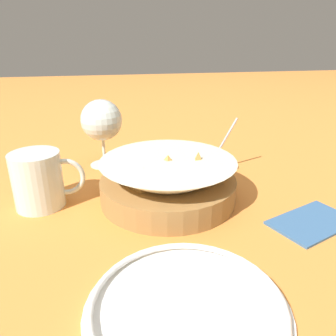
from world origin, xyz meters
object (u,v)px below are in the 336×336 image
Objects in this scene: sauce_cup at (218,162)px; side_plate at (187,306)px; beer_mug at (39,182)px; food_basket at (168,182)px; wine_glass at (102,122)px.

sauce_cup is 0.52× the size of side_plate.
food_basket is at bearing -4.63° from beer_mug.
sauce_cup is 0.42m from side_plate.
beer_mug is 0.35m from side_plate.
beer_mug is at bearing 124.76° from side_plate.
food_basket is 1.07× the size of side_plate.
food_basket is 0.23m from beer_mug.
sauce_cup is (0.14, 0.11, -0.01)m from food_basket.
beer_mug is (-0.36, -0.10, 0.03)m from sauce_cup.
side_plate is (0.20, -0.29, -0.04)m from beer_mug.
beer_mug is at bearing -165.28° from sauce_cup.
beer_mug is at bearing 175.37° from food_basket.
sauce_cup is at bearing 39.95° from food_basket.
food_basket is 0.27m from side_plate.
wine_glass is at bearing 119.89° from food_basket.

